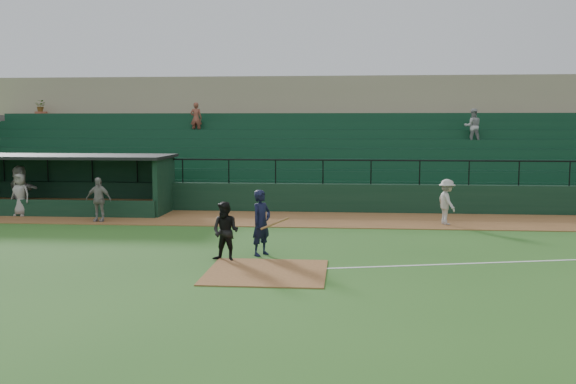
{
  "coord_description": "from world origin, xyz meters",
  "views": [
    {
      "loc": [
        1.98,
        -16.79,
        3.74
      ],
      "look_at": [
        0.0,
        5.0,
        1.4
      ],
      "focal_mm": 40.26,
      "sensor_mm": 36.0,
      "label": 1
    }
  ],
  "objects": [
    {
      "name": "dugout",
      "position": [
        -9.75,
        9.56,
        1.33
      ],
      "size": [
        8.9,
        3.2,
        2.42
      ],
      "color": "black",
      "rests_on": "ground"
    },
    {
      "name": "dugout_player_b",
      "position": [
        -11.05,
        7.83,
        0.89
      ],
      "size": [
        0.92,
        0.68,
        1.71
      ],
      "primitive_type": "imported",
      "rotation": [
        0.0,
        0.0,
        -0.17
      ],
      "color": "gray",
      "rests_on": "warning_track"
    },
    {
      "name": "umpire",
      "position": [
        -1.27,
        0.28,
        0.81
      ],
      "size": [
        0.93,
        0.82,
        1.62
      ],
      "primitive_type": "imported",
      "rotation": [
        0.0,
        0.0,
        -0.29
      ],
      "color": "black",
      "rests_on": "ground"
    },
    {
      "name": "batter_at_plate",
      "position": [
        -0.4,
        1.12,
        0.93
      ],
      "size": [
        1.17,
        0.82,
        1.87
      ],
      "color": "black",
      "rests_on": "ground"
    },
    {
      "name": "dugout_player_c",
      "position": [
        -11.54,
        8.77,
        1.01
      ],
      "size": [
        1.85,
        1.47,
        1.97
      ],
      "primitive_type": "imported",
      "rotation": [
        0.0,
        0.0,
        2.57
      ],
      "color": "#ADA8A2",
      "rests_on": "warning_track"
    },
    {
      "name": "runner",
      "position": [
        5.67,
        7.13,
        0.86
      ],
      "size": [
        0.9,
        1.21,
        1.67
      ],
      "primitive_type": "imported",
      "rotation": [
        0.0,
        0.0,
        1.86
      ],
      "color": "#ACA7A1",
      "rests_on": "warning_track"
    },
    {
      "name": "dugout_player_a",
      "position": [
        -7.36,
        6.68,
        0.87
      ],
      "size": [
        1.0,
        0.45,
        1.67
      ],
      "primitive_type": "imported",
      "rotation": [
        0.0,
        0.0,
        -0.04
      ],
      "color": "gray",
      "rests_on": "warning_track"
    },
    {
      "name": "stadium_structure",
      "position": [
        -0.0,
        16.46,
        2.3
      ],
      "size": [
        38.0,
        13.08,
        6.4
      ],
      "color": "black",
      "rests_on": "ground"
    },
    {
      "name": "foul_line",
      "position": [
        8.0,
        1.2,
        0.01
      ],
      "size": [
        17.49,
        4.44,
        0.01
      ],
      "primitive_type": "cube",
      "rotation": [
        0.0,
        0.0,
        0.24
      ],
      "color": "white",
      "rests_on": "ground"
    },
    {
      "name": "warning_track",
      "position": [
        0.0,
        8.0,
        0.01
      ],
      "size": [
        40.0,
        4.0,
        0.03
      ],
      "primitive_type": "cube",
      "color": "brown",
      "rests_on": "ground"
    },
    {
      "name": "home_plate_dirt",
      "position": [
        0.0,
        -1.0,
        0.01
      ],
      "size": [
        3.0,
        3.0,
        0.03
      ],
      "primitive_type": "cube",
      "color": "brown",
      "rests_on": "ground"
    },
    {
      "name": "ground",
      "position": [
        0.0,
        0.0,
        0.0
      ],
      "size": [
        90.0,
        90.0,
        0.0
      ],
      "primitive_type": "plane",
      "color": "#29591D",
      "rests_on": "ground"
    }
  ]
}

